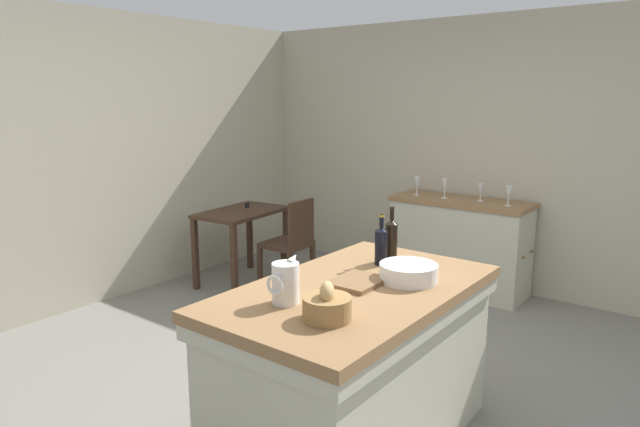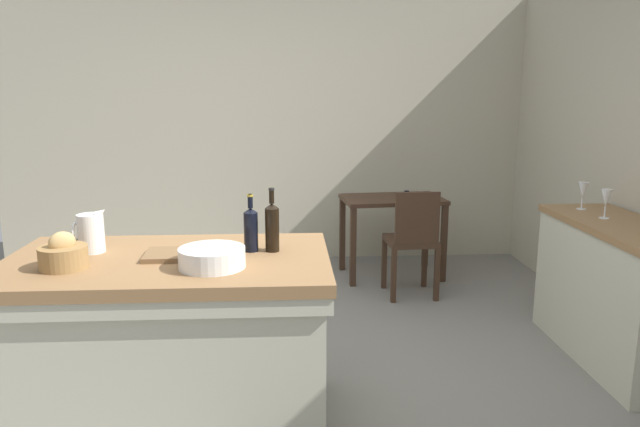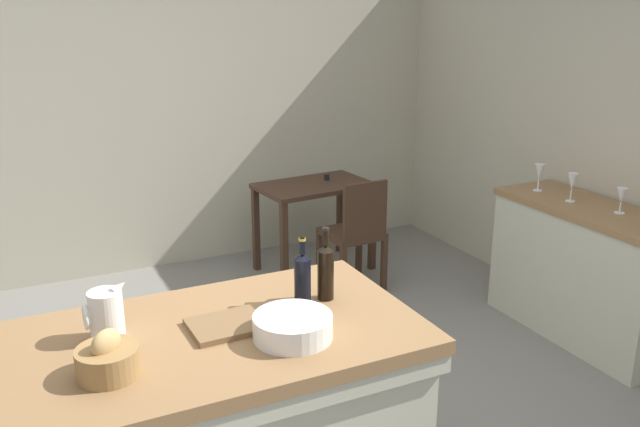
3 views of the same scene
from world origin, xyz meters
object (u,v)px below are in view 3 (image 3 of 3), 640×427
at_px(wine_bottle_amber, 302,277).
at_px(wine_bottle_dark, 326,270).
at_px(island_table, 223,421).
at_px(writing_desk, 314,198).
at_px(bread_basket, 108,359).
at_px(wine_glass_left, 622,196).
at_px(wine_glass_right, 539,173).
at_px(pitcher, 106,315).
at_px(cutting_board, 227,325).
at_px(wine_glass_middle, 572,182).
at_px(side_cabinet, 585,272).
at_px(wooden_chair, 356,232).
at_px(wash_bowl, 293,327).

bearing_deg(wine_bottle_amber, wine_bottle_dark, -2.34).
distance_m(island_table, writing_desk, 2.87).
relative_size(bread_basket, wine_bottle_amber, 0.74).
bearing_deg(wine_glass_left, wine_glass_right, 97.36).
distance_m(pitcher, bread_basket, 0.28).
xyz_separation_m(island_table, cutting_board, (0.04, 0.01, 0.42)).
bearing_deg(wine_bottle_dark, cutting_board, -170.49).
xyz_separation_m(wine_glass_middle, wine_glass_right, (-0.00, 0.30, -0.00)).
xyz_separation_m(pitcher, wine_glass_middle, (3.03, 0.62, 0.03)).
height_order(wine_glass_left, wine_glass_right, wine_glass_right).
bearing_deg(side_cabinet, wine_bottle_dark, -166.95).
xyz_separation_m(island_table, side_cabinet, (2.67, 0.59, -0.03)).
bearing_deg(wooden_chair, wine_bottle_amber, -125.22).
bearing_deg(wooden_chair, wine_glass_right, -38.18).
bearing_deg(wine_bottle_amber, wash_bowl, -120.96).
bearing_deg(wine_bottle_dark, side_cabinet, 13.05).
relative_size(side_cabinet, wine_bottle_amber, 4.46).
relative_size(wooden_chair, pitcher, 3.81).
distance_m(pitcher, wine_glass_right, 3.16).
relative_size(pitcher, wine_bottle_amber, 0.81).
xyz_separation_m(wooden_chair, wine_glass_middle, (1.00, -1.08, 0.53)).
bearing_deg(wine_bottle_amber, bread_basket, -163.78).
distance_m(wooden_chair, wine_glass_middle, 1.56).
distance_m(writing_desk, wooden_chair, 0.60).
xyz_separation_m(wine_bottle_dark, wine_bottle_amber, (-0.11, 0.00, -0.01)).
bearing_deg(wine_bottle_dark, wine_glass_right, 24.23).
xyz_separation_m(wooden_chair, wine_glass_right, (1.00, -0.78, 0.53)).
height_order(writing_desk, wine_glass_right, wine_glass_right).
relative_size(bread_basket, wine_glass_middle, 1.15).
height_order(wine_bottle_dark, wine_bottle_amber, wine_bottle_dark).
relative_size(pitcher, wine_glass_right, 1.27).
xyz_separation_m(pitcher, wine_bottle_dark, (0.92, -0.03, 0.03)).
distance_m(side_cabinet, cutting_board, 2.73).
xyz_separation_m(wash_bowl, wine_glass_right, (2.38, 1.22, 0.08)).
relative_size(pitcher, cutting_board, 0.82).
xyz_separation_m(wooden_chair, wine_glass_left, (1.08, -1.40, 0.51)).
relative_size(island_table, cutting_board, 5.49).
bearing_deg(wine_bottle_amber, pitcher, 177.96).
height_order(side_cabinet, wine_bottle_dark, wine_bottle_dark).
distance_m(island_table, wooden_chair, 2.44).
distance_m(side_cabinet, wine_bottle_dark, 2.28).
bearing_deg(wooden_chair, cutting_board, -131.23).
bearing_deg(wine_bottle_amber, wine_glass_middle, 16.29).
height_order(side_cabinet, cutting_board, cutting_board).
height_order(bread_basket, cutting_board, bread_basket).
height_order(wine_bottle_dark, wine_glass_left, wine_bottle_dark).
bearing_deg(wooden_chair, wash_bowl, -124.67).
bearing_deg(wine_bottle_dark, wash_bowl, -135.55).
height_order(writing_desk, wash_bowl, wash_bowl).
relative_size(wooden_chair, wine_glass_left, 5.66).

